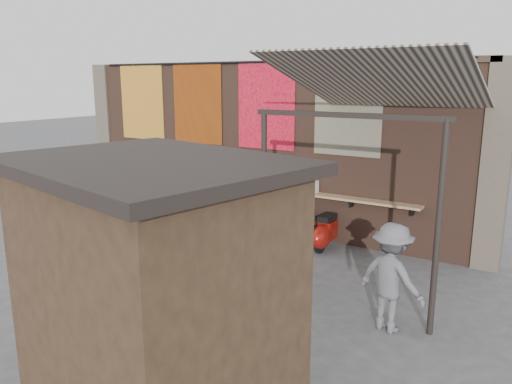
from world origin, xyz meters
TOP-DOWN VIEW (x-y plane):
  - ground at (0.00, 0.00)m, footprint 70.00×70.00m
  - brick_wall at (0.00, 2.70)m, footprint 10.00×0.40m
  - pier_left at (-5.20, 2.70)m, footprint 0.50×0.50m
  - pier_right at (5.20, 2.70)m, footprint 0.50×0.50m
  - eating_counter at (0.00, 2.33)m, footprint 8.00×0.32m
  - shelf_box at (1.43, 2.30)m, footprint 0.54×0.31m
  - tapestry_redgold at (-3.60, 2.48)m, footprint 1.50×0.02m
  - tapestry_sun at (-1.70, 2.48)m, footprint 1.50×0.02m
  - tapestry_orange at (0.30, 2.48)m, footprint 1.50×0.02m
  - tapestry_multi at (2.30, 2.48)m, footprint 1.50×0.02m
  - hang_rail at (0.00, 2.47)m, footprint 9.50×0.06m
  - scooter_stool_0 at (-2.78, 2.02)m, footprint 0.40×0.88m
  - scooter_stool_1 at (-2.15, 2.02)m, footprint 0.35×0.77m
  - scooter_stool_2 at (-1.55, 2.03)m, footprint 0.37×0.81m
  - scooter_stool_3 at (-0.91, 2.05)m, footprint 0.40×0.89m
  - scooter_stool_4 at (-0.30, 2.04)m, footprint 0.32×0.71m
  - scooter_stool_5 at (0.26, 2.03)m, footprint 0.39×0.86m
  - scooter_stool_6 at (0.90, 2.02)m, footprint 0.35×0.79m
  - scooter_stool_7 at (1.53, 1.95)m, footprint 0.37×0.82m
  - scooter_stool_8 at (2.10, 1.98)m, footprint 0.36×0.80m
  - diner_left at (-2.68, 1.97)m, footprint 0.67×0.52m
  - diner_right at (-1.12, 2.00)m, footprint 0.79×0.63m
  - shopper_navy at (2.43, -0.58)m, footprint 0.98×0.70m
  - shopper_grey at (4.35, -0.78)m, footprint 1.17×0.87m
  - shopper_tan at (1.25, -0.06)m, footprint 0.76×0.87m
  - market_stall at (2.91, -4.08)m, footprint 2.87×2.39m
  - stall_roof at (2.91, -4.08)m, footprint 3.23×2.73m
  - stall_sign at (3.11, -3.13)m, footprint 1.18×0.29m
  - stall_shelf at (3.11, -3.13)m, footprint 2.07×0.54m
  - awning_canvas at (3.50, 0.90)m, footprint 3.20×3.28m
  - awning_ledger at (3.50, 2.49)m, footprint 3.30×0.08m
  - awning_header at (3.50, -0.60)m, footprint 3.00×0.08m
  - awning_post_left at (2.10, -0.60)m, footprint 0.09×0.09m
  - awning_post_right at (4.90, -0.60)m, footprint 0.09×0.09m

SIDE VIEW (x-z plane):
  - ground at x=0.00m, z-range 0.00..0.00m
  - scooter_stool_4 at x=-0.30m, z-range 0.00..0.67m
  - scooter_stool_1 at x=-2.15m, z-range 0.00..0.73m
  - scooter_stool_6 at x=0.90m, z-range 0.00..0.75m
  - scooter_stool_8 at x=2.10m, z-range 0.00..0.76m
  - scooter_stool_2 at x=-1.55m, z-range 0.00..0.77m
  - scooter_stool_7 at x=1.53m, z-range 0.00..0.78m
  - scooter_stool_5 at x=0.26m, z-range 0.00..0.82m
  - scooter_stool_0 at x=-2.78m, z-range 0.00..0.84m
  - scooter_stool_3 at x=-0.91m, z-range 0.00..0.84m
  - shopper_tan at x=1.25m, z-range 0.00..1.50m
  - shopper_navy at x=2.43m, z-range 0.00..1.54m
  - diner_right at x=-1.12m, z-range 0.00..1.60m
  - shopper_grey at x=4.35m, z-range 0.00..1.61m
  - diner_left at x=-2.68m, z-range 0.00..1.63m
  - stall_shelf at x=3.11m, z-range 0.97..1.03m
  - eating_counter at x=0.00m, z-range 1.08..1.12m
  - shelf_box at x=1.43m, z-range 1.12..1.39m
  - market_stall at x=2.91m, z-range 0.00..2.74m
  - awning_post_left at x=2.10m, z-range 0.00..3.10m
  - awning_post_right at x=4.90m, z-range 0.00..3.10m
  - stall_sign at x=3.11m, z-range 1.73..2.23m
  - brick_wall at x=0.00m, z-range 0.00..4.00m
  - pier_left at x=-5.20m, z-range 0.00..4.00m
  - pier_right at x=5.20m, z-range 0.00..4.00m
  - stall_roof at x=2.91m, z-range 2.74..2.86m
  - tapestry_redgold at x=-3.60m, z-range 2.00..4.00m
  - tapestry_sun at x=-1.70m, z-range 2.00..4.00m
  - tapestry_orange at x=0.30m, z-range 2.00..4.00m
  - tapestry_multi at x=2.30m, z-range 2.00..4.00m
  - awning_header at x=3.50m, z-range 3.04..3.12m
  - awning_canvas at x=3.50m, z-range 3.07..4.03m
  - awning_ledger at x=3.50m, z-range 3.89..4.01m
  - hang_rail at x=0.00m, z-range 3.95..4.01m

